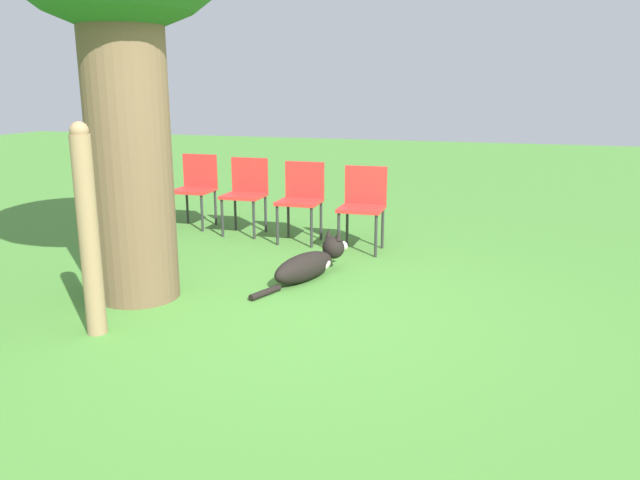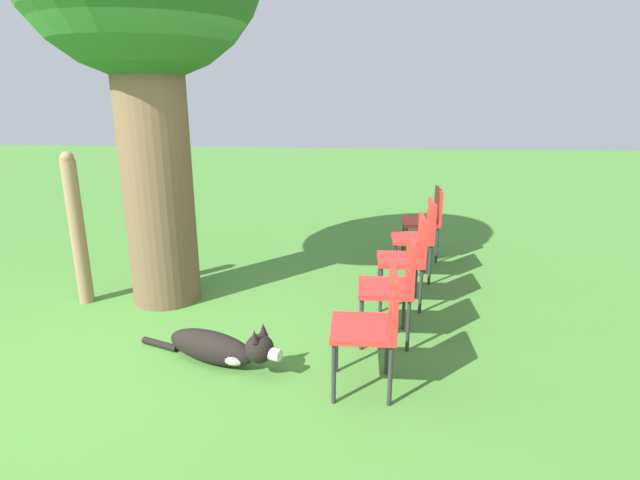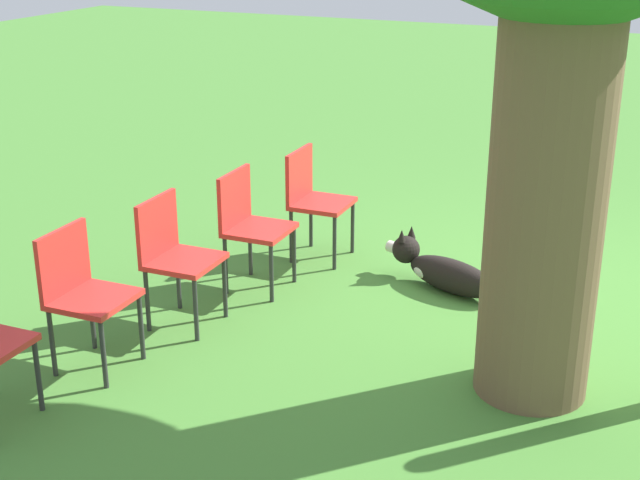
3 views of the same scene
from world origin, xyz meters
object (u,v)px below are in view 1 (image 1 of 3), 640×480
(dog, at_px, (311,263))
(red_chair_1, at_px, (302,195))
(red_chair_4, at_px, (151,180))
(red_chair_2, at_px, (246,190))
(red_chair_0, at_px, (363,201))
(fence_post, at_px, (88,230))
(red_chair_3, at_px, (196,184))

(dog, xyz_separation_m, red_chair_1, (1.28, 0.52, 0.37))
(red_chair_1, bearing_deg, red_chair_4, -104.04)
(red_chair_2, bearing_deg, red_chair_0, 75.96)
(red_chair_2, xyz_separation_m, red_chair_4, (0.34, 1.45, 0.00))
(red_chair_2, bearing_deg, red_chair_4, -104.04)
(red_chair_0, bearing_deg, red_chair_4, -104.04)
(dog, bearing_deg, red_chair_2, 61.04)
(dog, distance_m, red_chair_1, 1.43)
(red_chair_4, bearing_deg, red_chair_0, 75.96)
(red_chair_4, bearing_deg, red_chair_2, 75.96)
(dog, height_order, fence_post, fence_post)
(dog, height_order, red_chair_0, red_chair_0)
(red_chair_0, bearing_deg, fence_post, -25.15)
(red_chair_2, distance_m, red_chair_4, 1.49)
(red_chair_0, bearing_deg, red_chair_3, -104.04)
(fence_post, bearing_deg, red_chair_4, 26.01)
(red_chair_3, bearing_deg, red_chair_0, 75.96)
(dog, relative_size, red_chair_2, 1.42)
(red_chair_0, height_order, red_chair_2, same)
(red_chair_2, xyz_separation_m, red_chair_3, (0.17, 0.72, 0.00))
(red_chair_0, relative_size, red_chair_4, 1.00)
(red_chair_0, bearing_deg, dog, -11.40)
(dog, bearing_deg, red_chair_1, 42.48)
(dog, bearing_deg, red_chair_3, 70.99)
(red_chair_3, relative_size, red_chair_4, 1.00)
(fence_post, height_order, red_chair_0, fence_post)
(fence_post, height_order, red_chair_1, fence_post)
(red_chair_2, height_order, red_chair_3, same)
(fence_post, height_order, red_chair_2, fence_post)
(red_chair_1, bearing_deg, dog, 21.09)
(dog, bearing_deg, red_chair_4, 76.86)
(fence_post, xyz_separation_m, red_chair_2, (3.07, 0.22, -0.22))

